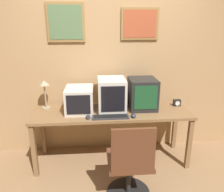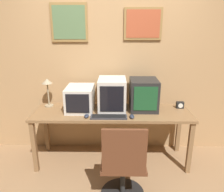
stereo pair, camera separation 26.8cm
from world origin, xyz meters
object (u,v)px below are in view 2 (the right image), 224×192
at_px(mouse_near_keyboard, 132,116).
at_px(office_chair, 123,168).
at_px(monitor_right, 144,95).
at_px(mouse_far_corner, 87,116).
at_px(desk_lamp, 47,85).
at_px(monitor_left, 80,98).
at_px(desk_clock, 180,105).
at_px(monitor_center, 112,95).
at_px(keyboard_main, 109,117).

relative_size(mouse_near_keyboard, office_chair, 0.12).
relative_size(monitor_right, mouse_far_corner, 4.04).
xyz_separation_m(mouse_far_corner, desk_lamp, (-0.58, 0.39, 0.29)).
distance_m(monitor_left, desk_clock, 1.37).
distance_m(monitor_center, monitor_right, 0.43).
xyz_separation_m(mouse_near_keyboard, desk_lamp, (-1.14, 0.40, 0.28)).
relative_size(mouse_near_keyboard, desk_lamp, 0.29).
distance_m(monitor_left, mouse_far_corner, 0.32).
bearing_deg(desk_clock, mouse_far_corner, -164.84).
xyz_separation_m(monitor_left, desk_clock, (1.36, 0.08, -0.11)).
bearing_deg(keyboard_main, monitor_center, 83.10).
bearing_deg(mouse_near_keyboard, monitor_left, 158.22).
height_order(monitor_left, desk_clock, monitor_left).
xyz_separation_m(monitor_right, desk_clock, (0.51, 0.04, -0.16)).
xyz_separation_m(keyboard_main, desk_lamp, (-0.86, 0.40, 0.29)).
xyz_separation_m(mouse_near_keyboard, desk_clock, (0.69, 0.35, 0.03)).
height_order(desk_lamp, office_chair, desk_lamp).
distance_m(monitor_right, mouse_far_corner, 0.82).
relative_size(mouse_near_keyboard, mouse_far_corner, 1.13).
relative_size(keyboard_main, desk_lamp, 1.14).
height_order(monitor_right, mouse_far_corner, monitor_right).
bearing_deg(mouse_far_corner, monitor_center, 40.56).
bearing_deg(office_chair, keyboard_main, 107.52).
bearing_deg(monitor_right, office_chair, -109.39).
xyz_separation_m(monitor_center, keyboard_main, (-0.03, -0.28, -0.20)).
bearing_deg(desk_clock, mouse_near_keyboard, -153.15).
height_order(monitor_center, keyboard_main, monitor_center).
relative_size(keyboard_main, mouse_far_corner, 4.44).
distance_m(desk_lamp, office_chair, 1.53).
distance_m(mouse_near_keyboard, office_chair, 0.65).
height_order(monitor_left, desk_lamp, desk_lamp).
distance_m(monitor_right, mouse_near_keyboard, 0.40).
distance_m(keyboard_main, office_chair, 0.66).
relative_size(keyboard_main, desk_clock, 4.53).
relative_size(monitor_center, mouse_far_corner, 4.23).
height_order(monitor_right, desk_clock, monitor_right).
xyz_separation_m(monitor_center, monitor_right, (0.43, 0.04, -0.01)).
bearing_deg(mouse_far_corner, mouse_near_keyboard, -0.92).
bearing_deg(monitor_center, office_chair, -80.61).
relative_size(mouse_far_corner, desk_clock, 1.02).
xyz_separation_m(monitor_right, mouse_near_keyboard, (-0.17, -0.31, -0.19)).
bearing_deg(mouse_near_keyboard, desk_clock, 26.85).
height_order(monitor_left, keyboard_main, monitor_left).
distance_m(monitor_left, desk_lamp, 0.51).
xyz_separation_m(monitor_right, desk_lamp, (-1.32, 0.09, 0.10)).
xyz_separation_m(monitor_center, desk_clock, (0.94, 0.07, -0.17)).
bearing_deg(desk_lamp, desk_clock, -1.65).
distance_m(monitor_center, desk_clock, 0.96).
bearing_deg(desk_lamp, office_chair, -42.16).
bearing_deg(desk_lamp, monitor_right, -3.92).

